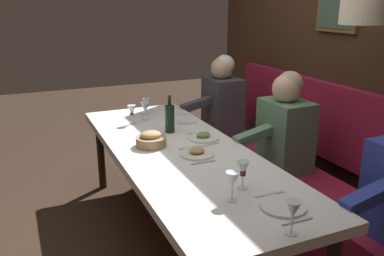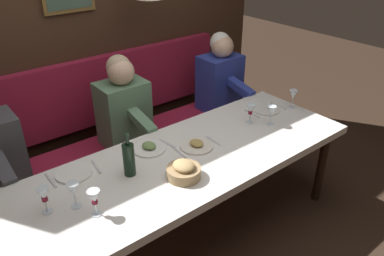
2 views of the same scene
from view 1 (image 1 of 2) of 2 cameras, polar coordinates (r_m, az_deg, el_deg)
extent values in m
plane|color=#332319|center=(3.20, -1.46, -15.61)|extent=(12.00, 12.00, 0.00)
cube|color=silver|center=(2.87, -1.57, -3.67)|extent=(0.90, 2.54, 0.06)
cylinder|color=black|center=(3.97, -12.71, -3.72)|extent=(0.07, 0.07, 0.68)
cylinder|color=black|center=(4.14, -3.20, -2.38)|extent=(0.07, 0.07, 0.68)
cube|color=maroon|center=(3.48, 12.36, -8.90)|extent=(0.52, 2.74, 0.45)
cube|color=#382316|center=(3.53, 21.64, 11.48)|extent=(0.10, 3.94, 2.90)
cube|color=maroon|center=(3.59, 19.42, 0.68)|extent=(0.10, 2.74, 0.64)
cylinder|color=beige|center=(2.91, 22.90, 15.26)|extent=(0.28, 0.28, 0.20)
cube|color=#283893|center=(2.33, 23.61, -8.92)|extent=(0.33, 0.09, 0.14)
cube|color=#567A5B|center=(3.28, 12.99, -1.01)|extent=(0.30, 0.40, 0.56)
sphere|color=#D1A889|center=(3.17, 13.17, 5.44)|extent=(0.22, 0.22, 0.22)
sphere|color=tan|center=(3.19, 13.64, 6.02)|extent=(0.20, 0.20, 0.20)
cube|color=#567A5B|center=(3.11, 8.74, -1.02)|extent=(0.33, 0.09, 0.14)
cube|color=#3D3D42|center=(4.13, 4.35, 3.22)|extent=(0.30, 0.40, 0.56)
sphere|color=#D1A889|center=(4.05, 4.22, 8.39)|extent=(0.22, 0.22, 0.22)
sphere|color=silver|center=(4.06, 4.61, 8.85)|extent=(0.20, 0.20, 0.20)
cube|color=#3D3D42|center=(4.00, 0.68, 3.36)|extent=(0.33, 0.09, 0.14)
cylinder|color=silver|center=(2.77, 0.69, -3.68)|extent=(0.24, 0.24, 0.01)
ellipsoid|color=#AD8E4C|center=(2.76, 0.70, -3.18)|extent=(0.11, 0.09, 0.04)
cube|color=silver|center=(2.64, 1.61, -4.85)|extent=(0.17, 0.02, 0.01)
cube|color=silver|center=(2.90, -0.14, -2.74)|extent=(0.18, 0.03, 0.01)
cylinder|color=silver|center=(2.15, 12.65, -10.69)|extent=(0.24, 0.24, 0.01)
cube|color=silver|center=(2.04, 14.61, -12.58)|extent=(0.17, 0.02, 0.01)
cube|color=silver|center=(2.27, 10.88, -9.14)|extent=(0.18, 0.02, 0.01)
cylinder|color=white|center=(3.09, 1.62, -1.41)|extent=(0.24, 0.24, 0.01)
ellipsoid|color=#668447|center=(3.08, 1.62, -0.96)|extent=(0.11, 0.09, 0.04)
cube|color=silver|center=(2.96, 2.47, -2.36)|extent=(0.17, 0.04, 0.01)
cube|color=silver|center=(3.22, 0.83, -0.66)|extent=(0.18, 0.04, 0.01)
cylinder|color=white|center=(3.58, -1.30, 1.28)|extent=(0.24, 0.24, 0.01)
cube|color=silver|center=(3.44, -0.68, 0.57)|extent=(0.17, 0.03, 0.01)
cube|color=silver|center=(3.72, -1.88, 1.83)|extent=(0.18, 0.02, 0.01)
cylinder|color=silver|center=(3.50, -8.41, 0.61)|extent=(0.06, 0.06, 0.00)
cylinder|color=silver|center=(3.49, -8.44, 1.23)|extent=(0.01, 0.01, 0.07)
cone|color=silver|center=(3.46, -8.50, 2.50)|extent=(0.07, 0.07, 0.08)
cylinder|color=maroon|center=(3.47, -8.48, 1.97)|extent=(0.03, 0.03, 0.02)
cylinder|color=silver|center=(2.18, 5.63, -10.11)|extent=(0.06, 0.06, 0.00)
cylinder|color=silver|center=(2.16, 5.66, -9.18)|extent=(0.01, 0.01, 0.07)
cone|color=silver|center=(2.13, 5.72, -7.25)|extent=(0.07, 0.07, 0.08)
cylinder|color=silver|center=(2.32, 7.10, -8.38)|extent=(0.06, 0.06, 0.00)
cylinder|color=silver|center=(2.30, 7.14, -7.50)|extent=(0.01, 0.01, 0.07)
cone|color=silver|center=(2.27, 7.22, -5.67)|extent=(0.07, 0.07, 0.08)
cylinder|color=maroon|center=(2.28, 7.19, -6.32)|extent=(0.03, 0.03, 0.03)
cylinder|color=silver|center=(1.95, 13.80, -14.21)|extent=(0.06, 0.06, 0.00)
cylinder|color=silver|center=(1.93, 13.88, -13.21)|extent=(0.01, 0.01, 0.07)
cone|color=silver|center=(1.89, 14.06, -11.11)|extent=(0.07, 0.07, 0.08)
cylinder|color=silver|center=(3.59, -6.61, 1.12)|extent=(0.06, 0.06, 0.00)
cylinder|color=silver|center=(3.58, -6.63, 1.73)|extent=(0.01, 0.01, 0.07)
cone|color=silver|center=(3.56, -6.67, 2.97)|extent=(0.07, 0.07, 0.08)
cylinder|color=silver|center=(3.74, -6.42, 1.80)|extent=(0.06, 0.06, 0.00)
cylinder|color=silver|center=(3.73, -6.44, 2.38)|extent=(0.01, 0.01, 0.07)
cone|color=silver|center=(3.71, -6.49, 3.58)|extent=(0.07, 0.07, 0.08)
cylinder|color=maroon|center=(3.71, -6.47, 3.16)|extent=(0.03, 0.03, 0.03)
cylinder|color=black|center=(3.22, -3.16, 1.28)|extent=(0.08, 0.08, 0.22)
cylinder|color=black|center=(3.18, -3.20, 3.88)|extent=(0.03, 0.03, 0.08)
cylinder|color=#9E7F56|center=(2.94, -5.79, -1.91)|extent=(0.22, 0.22, 0.07)
ellipsoid|color=tan|center=(2.92, -5.82, -0.99)|extent=(0.15, 0.13, 0.06)
camera|label=2|loc=(3.92, -36.98, 20.58)|focal=35.45mm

